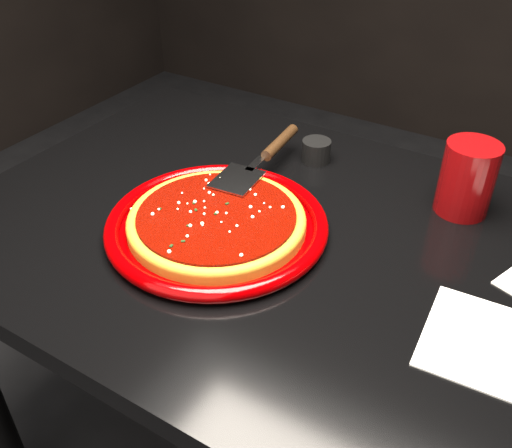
# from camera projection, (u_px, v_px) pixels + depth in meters

# --- Properties ---
(table) EXTENTS (1.20, 0.80, 0.75)m
(table) POSITION_uv_depth(u_px,v_px,m) (287.00, 380.00, 1.19)
(table) COLOR black
(table) RESTS_ON floor
(plate) EXTENTS (0.50, 0.50, 0.03)m
(plate) POSITION_uv_depth(u_px,v_px,m) (217.00, 225.00, 0.97)
(plate) COLOR #6C0001
(plate) RESTS_ON table
(pizza_crust) EXTENTS (0.40, 0.40, 0.02)m
(pizza_crust) POSITION_uv_depth(u_px,v_px,m) (217.00, 223.00, 0.97)
(pizza_crust) COLOR #95671A
(pizza_crust) RESTS_ON plate
(pizza_crust_rim) EXTENTS (0.40, 0.40, 0.02)m
(pizza_crust_rim) POSITION_uv_depth(u_px,v_px,m) (217.00, 219.00, 0.97)
(pizza_crust_rim) COLOR #95671A
(pizza_crust_rim) RESTS_ON plate
(pizza_sauce) EXTENTS (0.35, 0.35, 0.01)m
(pizza_sauce) POSITION_uv_depth(u_px,v_px,m) (217.00, 216.00, 0.96)
(pizza_sauce) COLOR #640600
(pizza_sauce) RESTS_ON plate
(parmesan_dusting) EXTENTS (0.26, 0.26, 0.01)m
(parmesan_dusting) POSITION_uv_depth(u_px,v_px,m) (216.00, 213.00, 0.96)
(parmesan_dusting) COLOR #FFF4CA
(parmesan_dusting) RESTS_ON plate
(basil_flecks) EXTENTS (0.24, 0.24, 0.00)m
(basil_flecks) POSITION_uv_depth(u_px,v_px,m) (216.00, 213.00, 0.96)
(basil_flecks) COLOR black
(basil_flecks) RESTS_ON plate
(pizza_server) EXTENTS (0.12, 0.33, 0.02)m
(pizza_server) POSITION_uv_depth(u_px,v_px,m) (261.00, 158.00, 1.10)
(pizza_server) COLOR #AEB0B5
(pizza_server) RESTS_ON plate
(cup) EXTENTS (0.12, 0.12, 0.13)m
(cup) POSITION_uv_depth(u_px,v_px,m) (467.00, 178.00, 1.00)
(cup) COLOR maroon
(cup) RESTS_ON table
(napkin_a) EXTENTS (0.18, 0.18, 0.00)m
(napkin_a) POSITION_uv_depth(u_px,v_px,m) (489.00, 344.00, 0.77)
(napkin_a) COLOR silver
(napkin_a) RESTS_ON table
(ramekin) EXTENTS (0.07, 0.07, 0.05)m
(ramekin) POSITION_uv_depth(u_px,v_px,m) (316.00, 151.00, 1.17)
(ramekin) COLOR black
(ramekin) RESTS_ON table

